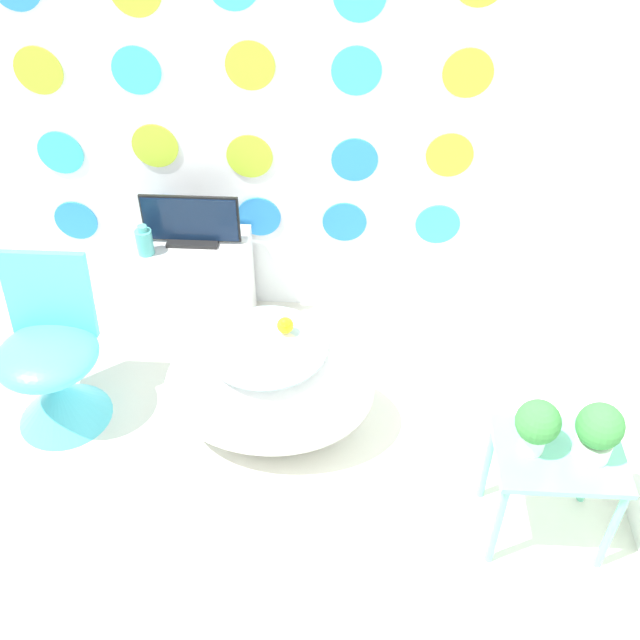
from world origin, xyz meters
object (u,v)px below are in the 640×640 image
at_px(potted_plant_left, 537,425).
at_px(potted_plant_right, 598,431).
at_px(chair, 55,375).
at_px(bathtub, 269,387).
at_px(tv, 191,223).
at_px(vase, 145,241).

height_order(potted_plant_left, potted_plant_right, potted_plant_right).
bearing_deg(potted_plant_left, chair, 166.17).
height_order(bathtub, chair, chair).
relative_size(tv, vase, 3.05).
xyz_separation_m(chair, vase, (0.33, 0.59, 0.34)).
bearing_deg(chair, tv, 52.40).
bearing_deg(bathtub, tv, 121.33).
bearing_deg(potted_plant_left, potted_plant_right, -4.07).
xyz_separation_m(tv, potted_plant_left, (1.49, -1.20, -0.03)).
distance_m(bathtub, potted_plant_left, 1.19).
xyz_separation_m(bathtub, potted_plant_right, (1.26, -0.48, 0.34)).
distance_m(chair, potted_plant_left, 2.12).
bearing_deg(vase, chair, -118.85).
distance_m(bathtub, potted_plant_right, 1.39).
relative_size(chair, potted_plant_right, 3.36).
bearing_deg(chair, bathtub, -2.09).
bearing_deg(potted_plant_right, tv, 144.56).
distance_m(vase, potted_plant_left, 2.03).
bearing_deg(vase, potted_plant_left, -32.68).
relative_size(vase, potted_plant_left, 0.68).
height_order(vase, potted_plant_right, potted_plant_right).
relative_size(bathtub, vase, 5.92).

